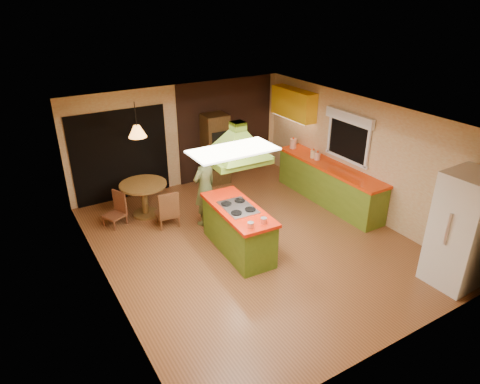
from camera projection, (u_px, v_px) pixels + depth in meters
ground at (252, 242)px, 8.37m from camera, size 6.50×6.50×0.00m
room_walls at (253, 184)px, 7.83m from camera, size 5.50×6.50×6.50m
ceiling_plane at (254, 117)px, 7.29m from camera, size 6.50×6.50×0.00m
brick_panel at (226, 129)px, 10.91m from camera, size 2.64×0.03×2.50m
nook_opening at (121, 156)px, 9.72m from camera, size 2.20×0.03×2.10m
right_counter at (328, 183)px, 9.77m from camera, size 0.62×3.05×0.92m
upper_cabinets at (293, 104)px, 10.42m from camera, size 0.34×1.40×0.70m
window_right at (349, 129)px, 9.16m from camera, size 0.12×1.35×1.06m
fluor_panel at (233, 150)px, 5.86m from camera, size 1.20×0.60×0.03m
kitchen_island at (238, 229)px, 7.93m from camera, size 0.81×1.83×0.92m
range_hood at (238, 136)px, 7.16m from camera, size 1.04×0.77×0.79m
man at (205, 187)px, 8.72m from camera, size 0.70×0.57×1.64m
refrigerator at (463, 230)px, 6.85m from camera, size 0.83×0.79×1.97m
wall_oven at (215, 149)px, 10.63m from camera, size 0.61×0.62×1.76m
dining_table at (144, 193)px, 9.16m from camera, size 1.00×1.00×0.75m
chair_left at (114, 210)px, 8.83m from camera, size 0.52×0.52×0.71m
chair_near at (167, 207)px, 8.82m from camera, size 0.48×0.48×0.80m
pendant_lamp at (137, 131)px, 8.57m from camera, size 0.37×0.37×0.24m
canister_large at (293, 144)px, 10.51m from camera, size 0.21×0.21×0.24m
canister_medium at (313, 154)px, 9.93m from camera, size 0.16×0.16×0.18m
canister_small at (317, 156)px, 9.81m from camera, size 0.13×0.13×0.18m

